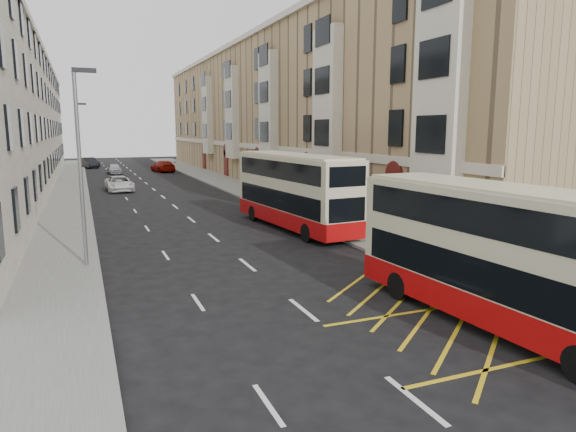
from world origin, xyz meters
name	(u,v)px	position (x,y,z in m)	size (l,w,h in m)	color
ground	(367,361)	(0.00, 0.00, 0.00)	(200.00, 200.00, 0.00)	black
pavement_right	(267,197)	(8.00, 30.00, 0.07)	(4.00, 120.00, 0.15)	#61615D
pavement_left	(67,208)	(-7.50, 30.00, 0.07)	(3.00, 120.00, 0.15)	#61615D
kerb_right	(244,198)	(6.00, 30.00, 0.07)	(0.25, 120.00, 0.15)	gray
kerb_left	(89,206)	(-6.00, 30.00, 0.07)	(0.25, 120.00, 0.15)	gray
road_markings	(147,184)	(0.00, 45.00, 0.01)	(10.00, 110.00, 0.01)	silver
terrace_right	(278,113)	(14.88, 45.38, 7.52)	(10.75, 79.00, 15.25)	tan
guard_railing	(430,254)	(6.25, 5.75, 0.86)	(0.06, 6.56, 1.01)	#AC0D13
street_lamp_near	(81,157)	(-6.35, 12.00, 4.64)	(0.93, 0.18, 8.00)	gray
street_lamp_far	(80,141)	(-6.35, 42.00, 4.64)	(0.93, 0.18, 8.00)	gray
double_decker_front	(503,257)	(4.76, 0.54, 2.11)	(3.11, 10.54, 4.15)	beige
double_decker_rear	(295,191)	(5.00, 16.66, 2.21)	(3.47, 11.05, 4.33)	beige
pedestrian_near	(541,289)	(6.35, 0.53, 0.96)	(0.59, 0.39, 1.63)	black
pedestrian_mid	(541,260)	(9.31, 3.21, 0.96)	(0.79, 0.61, 1.62)	black
pedestrian_far	(525,281)	(6.35, 1.15, 1.03)	(1.03, 0.43, 1.76)	black
white_van	(119,184)	(-3.15, 39.75, 0.70)	(2.32, 5.03, 1.40)	silver
car_silver	(114,169)	(-2.39, 59.39, 0.67)	(1.58, 3.93, 1.34)	#B0B3B8
car_dark	(89,163)	(-5.20, 71.65, 0.78)	(1.64, 4.71, 1.55)	black
car_red	(163,166)	(3.93, 60.32, 0.76)	(2.13, 5.25, 1.52)	#940C02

